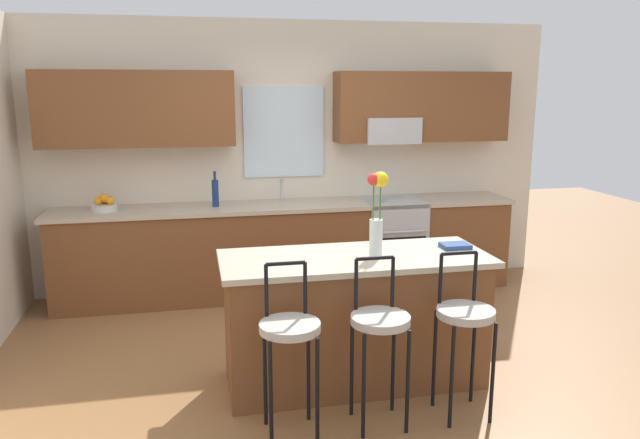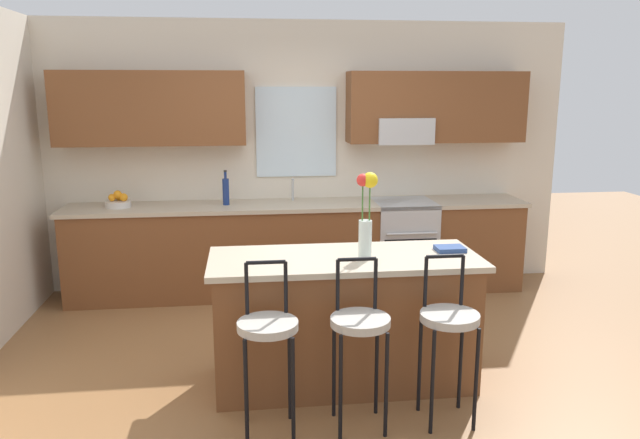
# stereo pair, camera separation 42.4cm
# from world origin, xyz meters

# --- Properties ---
(ground_plane) EXTENTS (14.00, 14.00, 0.00)m
(ground_plane) POSITION_xyz_m (0.00, 0.00, 0.00)
(ground_plane) COLOR olive
(back_wall_assembly) EXTENTS (5.60, 0.50, 2.70)m
(back_wall_assembly) POSITION_xyz_m (0.02, 1.98, 1.51)
(back_wall_assembly) COLOR beige
(back_wall_assembly) RESTS_ON ground
(counter_run) EXTENTS (4.56, 0.64, 0.92)m
(counter_run) POSITION_xyz_m (-0.00, 1.70, 0.47)
(counter_run) COLOR brown
(counter_run) RESTS_ON ground
(sink_faucet) EXTENTS (0.02, 0.13, 0.23)m
(sink_faucet) POSITION_xyz_m (-0.05, 1.84, 1.06)
(sink_faucet) COLOR #B7BABC
(sink_faucet) RESTS_ON counter_run
(oven_range) EXTENTS (0.60, 0.64, 0.92)m
(oven_range) POSITION_xyz_m (1.06, 1.68, 0.46)
(oven_range) COLOR #B7BABC
(oven_range) RESTS_ON ground
(kitchen_island) EXTENTS (1.84, 0.74, 0.92)m
(kitchen_island) POSITION_xyz_m (0.14, -0.28, 0.46)
(kitchen_island) COLOR brown
(kitchen_island) RESTS_ON ground
(bar_stool_near) EXTENTS (0.36, 0.36, 1.04)m
(bar_stool_near) POSITION_xyz_m (-0.41, -0.86, 0.64)
(bar_stool_near) COLOR black
(bar_stool_near) RESTS_ON ground
(bar_stool_middle) EXTENTS (0.36, 0.36, 1.04)m
(bar_stool_middle) POSITION_xyz_m (0.14, -0.86, 0.64)
(bar_stool_middle) COLOR black
(bar_stool_middle) RESTS_ON ground
(bar_stool_far) EXTENTS (0.36, 0.36, 1.04)m
(bar_stool_far) POSITION_xyz_m (0.69, -0.86, 0.64)
(bar_stool_far) COLOR black
(bar_stool_far) RESTS_ON ground
(flower_vase) EXTENTS (0.14, 0.10, 0.58)m
(flower_vase) POSITION_xyz_m (0.27, -0.34, 1.23)
(flower_vase) COLOR silver
(flower_vase) RESTS_ON kitchen_island
(cookbook) EXTENTS (0.20, 0.15, 0.03)m
(cookbook) POSITION_xyz_m (0.90, -0.23, 0.94)
(cookbook) COLOR navy
(cookbook) RESTS_ON kitchen_island
(fruit_bowl_oranges) EXTENTS (0.24, 0.24, 0.16)m
(fruit_bowl_oranges) POSITION_xyz_m (-1.74, 1.70, 0.97)
(fruit_bowl_oranges) COLOR silver
(fruit_bowl_oranges) RESTS_ON counter_run
(bottle_olive_oil) EXTENTS (0.06, 0.06, 0.34)m
(bottle_olive_oil) POSITION_xyz_m (-0.72, 1.70, 1.06)
(bottle_olive_oil) COLOR navy
(bottle_olive_oil) RESTS_ON counter_run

